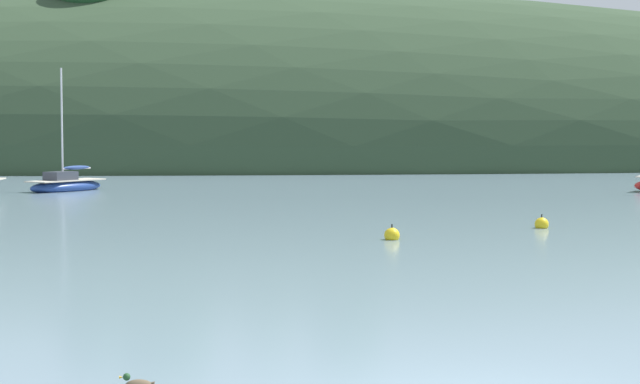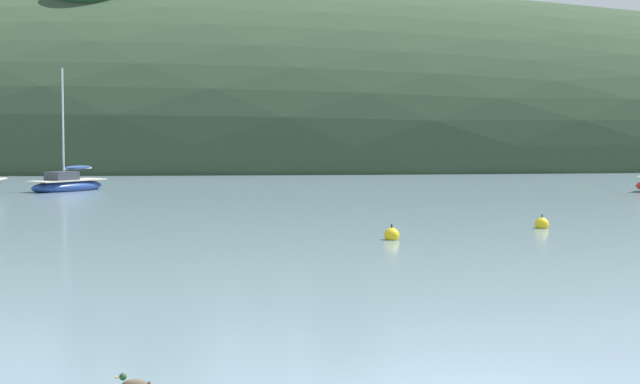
# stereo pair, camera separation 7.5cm
# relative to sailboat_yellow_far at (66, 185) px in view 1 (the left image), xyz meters

# --- Properties ---
(far_shoreline_hill) EXTENTS (150.00, 36.00, 33.66)m
(far_shoreline_hill) POSITION_rel_sailboat_yellow_far_xyz_m (10.79, 34.74, -0.20)
(far_shoreline_hill) COLOR #2D422B
(far_shoreline_hill) RESTS_ON ground
(sailboat_yellow_far) EXTENTS (4.02, 4.60, 6.34)m
(sailboat_yellow_far) POSITION_rel_sailboat_yellow_far_xyz_m (0.00, 0.00, 0.00)
(sailboat_yellow_far) COLOR navy
(sailboat_yellow_far) RESTS_ON ground
(mooring_buoy_inner) EXTENTS (0.44, 0.44, 0.54)m
(mooring_buoy_inner) POSITION_rel_sailboat_yellow_far_xyz_m (17.89, -21.26, -0.19)
(mooring_buoy_inner) COLOR yellow
(mooring_buoy_inner) RESTS_ON ground
(mooring_buoy_outer) EXTENTS (0.44, 0.44, 0.54)m
(mooring_buoy_outer) POSITION_rel_sailboat_yellow_far_xyz_m (12.63, -24.14, -0.19)
(mooring_buoy_outer) COLOR yellow
(mooring_buoy_outer) RESTS_ON ground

